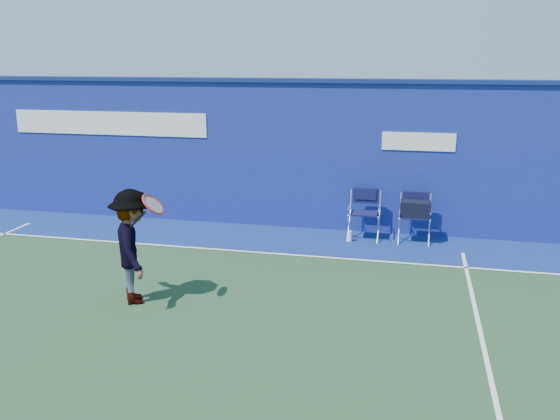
% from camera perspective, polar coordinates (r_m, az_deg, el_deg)
% --- Properties ---
extents(ground, '(80.00, 80.00, 0.00)m').
position_cam_1_polar(ground, '(8.41, -13.46, -10.45)').
color(ground, '#244426').
rests_on(ground, ground).
extents(stadium_wall, '(24.00, 0.50, 3.08)m').
position_cam_1_polar(stadium_wall, '(12.65, -3.52, 5.64)').
color(stadium_wall, navy).
rests_on(stadium_wall, ground).
extents(out_of_bounds_strip, '(24.00, 1.80, 0.01)m').
position_cam_1_polar(out_of_bounds_strip, '(11.96, -4.86, -2.51)').
color(out_of_bounds_strip, navy).
rests_on(out_of_bounds_strip, ground).
extents(court_lines, '(24.00, 12.00, 0.01)m').
position_cam_1_polar(court_lines, '(8.89, -11.76, -8.84)').
color(court_lines, white).
rests_on(court_lines, out_of_bounds_strip).
extents(directors_chair_left, '(0.58, 0.54, 0.98)m').
position_cam_1_polar(directors_chair_left, '(11.79, 8.07, -1.24)').
color(directors_chair_left, silver).
rests_on(directors_chair_left, ground).
extents(directors_chair_right, '(0.57, 0.51, 0.95)m').
position_cam_1_polar(directors_chair_right, '(11.72, 12.81, -1.18)').
color(directors_chair_right, silver).
rests_on(directors_chair_right, ground).
extents(water_bottle, '(0.07, 0.07, 0.21)m').
position_cam_1_polar(water_bottle, '(11.63, 6.77, -2.52)').
color(water_bottle, silver).
rests_on(water_bottle, ground).
extents(tennis_player, '(1.09, 1.25, 1.68)m').
position_cam_1_polar(tennis_player, '(8.81, -13.95, -3.43)').
color(tennis_player, '#EA4738').
rests_on(tennis_player, ground).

